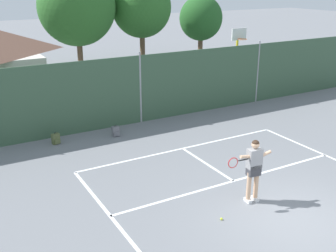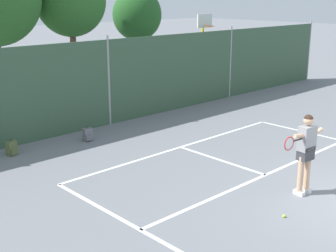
{
  "view_description": "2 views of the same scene",
  "coord_description": "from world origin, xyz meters",
  "px_view_note": "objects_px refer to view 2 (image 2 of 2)",
  "views": [
    {
      "loc": [
        -7.52,
        -6.67,
        5.97
      ],
      "look_at": [
        -1.38,
        4.17,
        1.54
      ],
      "focal_mm": 44.7,
      "sensor_mm": 36.0,
      "label": 1
    },
    {
      "loc": [
        -9.19,
        -3.7,
        4.36
      ],
      "look_at": [
        -1.53,
        4.42,
        1.18
      ],
      "focal_mm": 49.35,
      "sensor_mm": 36.0,
      "label": 2
    }
  ],
  "objects_px": {
    "tennis_ball": "(284,216)",
    "backpack_grey": "(88,135)",
    "basketball_hoop": "(204,42)",
    "tennis_player": "(306,147)",
    "backpack_olive": "(12,148)"
  },
  "relations": [
    {
      "from": "backpack_grey",
      "to": "tennis_player",
      "type": "bearing_deg",
      "value": -78.86
    },
    {
      "from": "backpack_grey",
      "to": "backpack_olive",
      "type": "bearing_deg",
      "value": 171.05
    },
    {
      "from": "tennis_player",
      "to": "backpack_olive",
      "type": "relative_size",
      "value": 4.01
    },
    {
      "from": "tennis_ball",
      "to": "tennis_player",
      "type": "bearing_deg",
      "value": 16.05
    },
    {
      "from": "basketball_hoop",
      "to": "tennis_ball",
      "type": "xyz_separation_m",
      "value": [
        -7.94,
        -9.53,
        -2.28
      ]
    },
    {
      "from": "basketball_hoop",
      "to": "tennis_ball",
      "type": "height_order",
      "value": "basketball_hoop"
    },
    {
      "from": "tennis_player",
      "to": "tennis_ball",
      "type": "distance_m",
      "value": 1.74
    },
    {
      "from": "tennis_ball",
      "to": "backpack_grey",
      "type": "bearing_deg",
      "value": 90.03
    },
    {
      "from": "tennis_ball",
      "to": "backpack_olive",
      "type": "xyz_separation_m",
      "value": [
        -2.3,
        7.41,
        0.16
      ]
    },
    {
      "from": "tennis_player",
      "to": "backpack_olive",
      "type": "xyz_separation_m",
      "value": [
        -3.61,
        7.03,
        -0.92
      ]
    },
    {
      "from": "basketball_hoop",
      "to": "backpack_grey",
      "type": "relative_size",
      "value": 7.67
    },
    {
      "from": "tennis_ball",
      "to": "backpack_grey",
      "type": "height_order",
      "value": "backpack_grey"
    },
    {
      "from": "basketball_hoop",
      "to": "backpack_grey",
      "type": "xyz_separation_m",
      "value": [
        -7.95,
        -2.48,
        -2.12
      ]
    },
    {
      "from": "backpack_olive",
      "to": "basketball_hoop",
      "type": "bearing_deg",
      "value": 11.7
    },
    {
      "from": "basketball_hoop",
      "to": "backpack_olive",
      "type": "bearing_deg",
      "value": -168.3
    }
  ]
}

